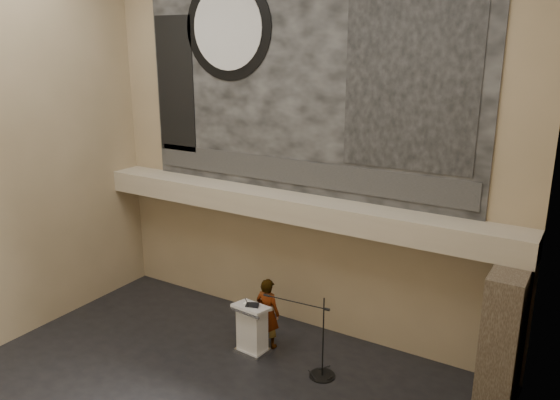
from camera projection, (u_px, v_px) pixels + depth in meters
The scene contains 17 objects.
wall_back at pixel (299, 145), 11.84m from camera, with size 10.00×0.02×8.50m, color #8C7959.
wall_right at pixel (514, 243), 6.06m from camera, with size 0.02×8.00×8.50m, color #8C7959.
soffit at pixel (290, 207), 11.87m from camera, with size 10.00×0.80×0.50m, color tan.
sprinkler_left at pixel (229, 208), 12.71m from camera, with size 0.04×0.04×0.06m, color #B2893D.
sprinkler_right at pixel (370, 235), 10.96m from camera, with size 0.04×0.04×0.06m, color #B2893D.
banner at pixel (299, 77), 11.41m from camera, with size 8.00×0.05×5.00m, color black.
banner_text_strip at pixel (297, 172), 11.95m from camera, with size 7.76×0.02×0.55m, color #2B2B2B.
banner_clock_rim at pixel (227, 28), 11.99m from camera, with size 2.30×2.30×0.02m, color black.
banner_clock_face at pixel (227, 28), 11.98m from camera, with size 1.84×1.84×0.02m, color silver.
banner_building_print at pixel (410, 75), 10.15m from camera, with size 2.60×0.02×3.60m, color black.
banner_brick_print at pixel (176, 85), 13.16m from camera, with size 1.10×0.02×3.20m, color black.
stone_pier at pixel (503, 339), 9.63m from camera, with size 0.60×1.40×2.70m, color #3D3125.
lectern at pixel (252, 329), 11.56m from camera, with size 0.76×0.58×1.13m.
binder at pixel (252, 305), 11.38m from camera, with size 0.27×0.22×0.04m, color black.
papers at pixel (246, 305), 11.41m from camera, with size 0.23×0.32×0.01m, color white.
speaker_person at pixel (268, 313), 11.74m from camera, with size 0.58×0.38×1.58m, color white.
mic_stand at pixel (320, 364), 10.81m from camera, with size 1.57×0.52×1.71m.
Camera 1 is at (5.73, -6.21, 6.41)m, focal length 35.00 mm.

